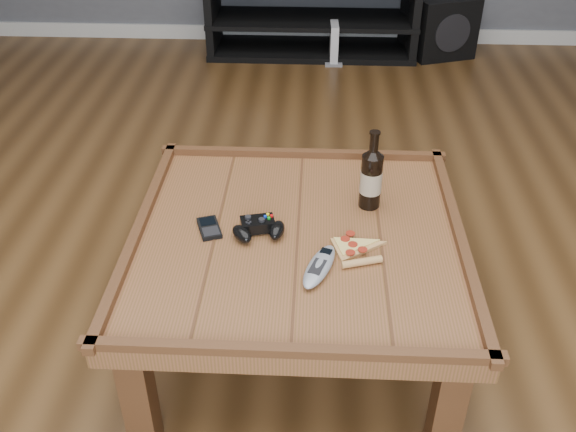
{
  "coord_description": "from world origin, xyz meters",
  "views": [
    {
      "loc": [
        0.05,
        -1.56,
        1.6
      ],
      "look_at": [
        -0.03,
        -0.0,
        0.52
      ],
      "focal_mm": 40.0,
      "sensor_mm": 36.0,
      "label": 1
    }
  ],
  "objects_px": {
    "pizza_slice": "(354,249)",
    "subwoofer": "(439,24)",
    "coffee_table": "(298,250)",
    "smartphone": "(209,228)",
    "media_console": "(312,17)",
    "game_controller": "(259,228)",
    "game_console": "(334,45)",
    "remote_control": "(319,266)",
    "beer_bottle": "(371,177)"
  },
  "relations": [
    {
      "from": "pizza_slice",
      "to": "subwoofer",
      "type": "xyz_separation_m",
      "value": [
        0.69,
        2.87,
        -0.26
      ]
    },
    {
      "from": "coffee_table",
      "to": "smartphone",
      "type": "xyz_separation_m",
      "value": [
        -0.27,
        0.01,
        0.07
      ]
    },
    {
      "from": "smartphone",
      "to": "subwoofer",
      "type": "distance_m",
      "value": 3.02
    },
    {
      "from": "coffee_table",
      "to": "smartphone",
      "type": "distance_m",
      "value": 0.28
    },
    {
      "from": "media_console",
      "to": "game_controller",
      "type": "distance_m",
      "value": 2.77
    },
    {
      "from": "coffee_table",
      "to": "game_controller",
      "type": "height_order",
      "value": "game_controller"
    },
    {
      "from": "pizza_slice",
      "to": "smartphone",
      "type": "xyz_separation_m",
      "value": [
        -0.44,
        0.08,
        -0.0
      ]
    },
    {
      "from": "game_console",
      "to": "coffee_table",
      "type": "bearing_deg",
      "value": -95.02
    },
    {
      "from": "subwoofer",
      "to": "coffee_table",
      "type": "bearing_deg",
      "value": -126.29
    },
    {
      "from": "smartphone",
      "to": "game_console",
      "type": "distance_m",
      "value": 2.63
    },
    {
      "from": "game_controller",
      "to": "game_console",
      "type": "xyz_separation_m",
      "value": [
        0.27,
        2.59,
        -0.36
      ]
    },
    {
      "from": "game_controller",
      "to": "remote_control",
      "type": "distance_m",
      "value": 0.25
    },
    {
      "from": "pizza_slice",
      "to": "game_console",
      "type": "distance_m",
      "value": 2.68
    },
    {
      "from": "coffee_table",
      "to": "subwoofer",
      "type": "distance_m",
      "value": 2.93
    },
    {
      "from": "media_console",
      "to": "game_console",
      "type": "xyz_separation_m",
      "value": [
        0.15,
        -0.16,
        -0.13
      ]
    },
    {
      "from": "game_controller",
      "to": "game_console",
      "type": "relative_size",
      "value": 0.68
    },
    {
      "from": "remote_control",
      "to": "game_console",
      "type": "height_order",
      "value": "remote_control"
    },
    {
      "from": "media_console",
      "to": "game_console",
      "type": "relative_size",
      "value": 5.43
    },
    {
      "from": "subwoofer",
      "to": "smartphone",
      "type": "bearing_deg",
      "value": -131.32
    },
    {
      "from": "game_console",
      "to": "pizza_slice",
      "type": "bearing_deg",
      "value": -91.33
    },
    {
      "from": "media_console",
      "to": "game_console",
      "type": "bearing_deg",
      "value": -47.22
    },
    {
      "from": "media_console",
      "to": "beer_bottle",
      "type": "relative_size",
      "value": 5.26
    },
    {
      "from": "pizza_slice",
      "to": "subwoofer",
      "type": "bearing_deg",
      "value": 59.59
    },
    {
      "from": "smartphone",
      "to": "pizza_slice",
      "type": "bearing_deg",
      "value": -30.28
    },
    {
      "from": "coffee_table",
      "to": "subwoofer",
      "type": "xyz_separation_m",
      "value": [
        0.86,
        2.8,
        -0.19
      ]
    },
    {
      "from": "remote_control",
      "to": "beer_bottle",
      "type": "bearing_deg",
      "value": 83.97
    },
    {
      "from": "coffee_table",
      "to": "pizza_slice",
      "type": "height_order",
      "value": "coffee_table"
    },
    {
      "from": "media_console",
      "to": "subwoofer",
      "type": "height_order",
      "value": "media_console"
    },
    {
      "from": "beer_bottle",
      "to": "game_controller",
      "type": "xyz_separation_m",
      "value": [
        -0.34,
        -0.18,
        -0.08
      ]
    },
    {
      "from": "coffee_table",
      "to": "subwoofer",
      "type": "relative_size",
      "value": 2.03
    },
    {
      "from": "game_console",
      "to": "subwoofer",
      "type": "bearing_deg",
      "value": 14.82
    },
    {
      "from": "media_console",
      "to": "game_controller",
      "type": "relative_size",
      "value": 8.0
    },
    {
      "from": "game_controller",
      "to": "remote_control",
      "type": "relative_size",
      "value": 0.82
    },
    {
      "from": "game_controller",
      "to": "smartphone",
      "type": "relative_size",
      "value": 1.4
    },
    {
      "from": "game_controller",
      "to": "subwoofer",
      "type": "relative_size",
      "value": 0.35
    },
    {
      "from": "coffee_table",
      "to": "pizza_slice",
      "type": "relative_size",
      "value": 4.26
    },
    {
      "from": "smartphone",
      "to": "remote_control",
      "type": "bearing_deg",
      "value": -47.28
    },
    {
      "from": "pizza_slice",
      "to": "coffee_table",
      "type": "bearing_deg",
      "value": 140.33
    },
    {
      "from": "remote_control",
      "to": "subwoofer",
      "type": "relative_size",
      "value": 0.42
    },
    {
      "from": "subwoofer",
      "to": "media_console",
      "type": "bearing_deg",
      "value": 163.97
    },
    {
      "from": "subwoofer",
      "to": "game_console",
      "type": "distance_m",
      "value": 0.74
    },
    {
      "from": "subwoofer",
      "to": "game_controller",
      "type": "bearing_deg",
      "value": -128.45
    },
    {
      "from": "coffee_table",
      "to": "beer_bottle",
      "type": "relative_size",
      "value": 3.87
    },
    {
      "from": "coffee_table",
      "to": "game_controller",
      "type": "bearing_deg",
      "value": -178.29
    },
    {
      "from": "coffee_table",
      "to": "beer_bottle",
      "type": "xyz_separation_m",
      "value": [
        0.22,
        0.17,
        0.17
      ]
    },
    {
      "from": "pizza_slice",
      "to": "remote_control",
      "type": "xyz_separation_m",
      "value": [
        -0.1,
        -0.09,
        0.01
      ]
    },
    {
      "from": "beer_bottle",
      "to": "subwoofer",
      "type": "xyz_separation_m",
      "value": [
        0.63,
        2.62,
        -0.36
      ]
    },
    {
      "from": "game_console",
      "to": "beer_bottle",
      "type": "bearing_deg",
      "value": -89.93
    },
    {
      "from": "media_console",
      "to": "remote_control",
      "type": "height_order",
      "value": "media_console"
    },
    {
      "from": "coffee_table",
      "to": "smartphone",
      "type": "bearing_deg",
      "value": 177.1
    }
  ]
}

